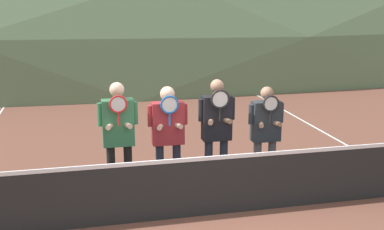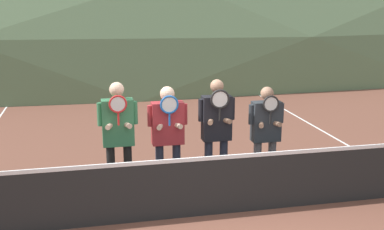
{
  "view_description": "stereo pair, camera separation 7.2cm",
  "coord_description": "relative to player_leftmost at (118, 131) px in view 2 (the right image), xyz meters",
  "views": [
    {
      "loc": [
        -1.6,
        -6.26,
        3.12
      ],
      "look_at": [
        0.08,
        1.06,
        1.25
      ],
      "focal_mm": 45.0,
      "sensor_mm": 36.0,
      "label": 1
    },
    {
      "loc": [
        -1.53,
        -6.27,
        3.12
      ],
      "look_at": [
        0.08,
        1.06,
        1.25
      ],
      "focal_mm": 45.0,
      "sensor_mm": 36.0,
      "label": 2
    }
  ],
  "objects": [
    {
      "name": "car_far_left",
      "position": [
        -3.12,
        11.89,
        -0.21
      ],
      "size": [
        4.71,
        2.03,
        1.78
      ],
      "color": "maroon",
      "rests_on": "ground_plane"
    },
    {
      "name": "car_left_of_center",
      "position": [
        2.24,
        11.92,
        -0.26
      ],
      "size": [
        4.62,
        2.08,
        1.66
      ],
      "color": "#285638",
      "rests_on": "ground_plane"
    },
    {
      "name": "court_line_right_sideline",
      "position": [
        4.97,
        2.17,
        -1.11
      ],
      "size": [
        0.05,
        16.0,
        0.01
      ],
      "primitive_type": "cube",
      "color": "white",
      "rests_on": "ground_plane"
    },
    {
      "name": "player_rightmost",
      "position": [
        2.36,
        -0.04,
        -0.1
      ],
      "size": [
        0.6,
        0.34,
        1.72
      ],
      "color": "#56565B",
      "rests_on": "ground_plane"
    },
    {
      "name": "hill_distant",
      "position": [
        1.12,
        46.84,
        -1.12
      ],
      "size": [
        143.14,
        79.52,
        27.83
      ],
      "color": "#5B7551",
      "rests_on": "ground_plane"
    },
    {
      "name": "player_center_right",
      "position": [
        1.54,
        -0.04,
        -0.01
      ],
      "size": [
        0.59,
        0.34,
        1.87
      ],
      "color": "#232838",
      "rests_on": "ground_plane"
    },
    {
      "name": "player_leftmost",
      "position": [
        0.0,
        0.0,
        0.0
      ],
      "size": [
        0.61,
        0.34,
        1.88
      ],
      "color": "black",
      "rests_on": "ground_plane"
    },
    {
      "name": "clubhouse_building",
      "position": [
        2.35,
        16.4,
        0.84
      ],
      "size": [
        17.4,
        5.5,
        3.87
      ],
      "color": "tan",
      "rests_on": "ground_plane"
    },
    {
      "name": "player_center_left",
      "position": [
        0.77,
        0.07,
        -0.05
      ],
      "size": [
        0.63,
        0.34,
        1.77
      ],
      "color": "#232838",
      "rests_on": "ground_plane"
    },
    {
      "name": "ground_plane",
      "position": [
        1.12,
        -0.83,
        -1.12
      ],
      "size": [
        120.0,
        120.0,
        0.0
      ],
      "primitive_type": "plane",
      "color": "brown"
    },
    {
      "name": "tennis_net",
      "position": [
        1.12,
        -0.83,
        -0.65
      ],
      "size": [
        10.37,
        0.09,
        1.0
      ],
      "color": "gray",
      "rests_on": "ground_plane"
    },
    {
      "name": "car_center",
      "position": [
        7.62,
        11.56,
        -0.17
      ],
      "size": [
        4.76,
        2.04,
        1.87
      ],
      "color": "maroon",
      "rests_on": "ground_plane"
    },
    {
      "name": "fence_back",
      "position": [
        1.12,
        9.03,
        0.63
      ],
      "size": [
        18.37,
        0.06,
        3.5
      ],
      "color": "gray",
      "rests_on": "ground_plane"
    }
  ]
}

